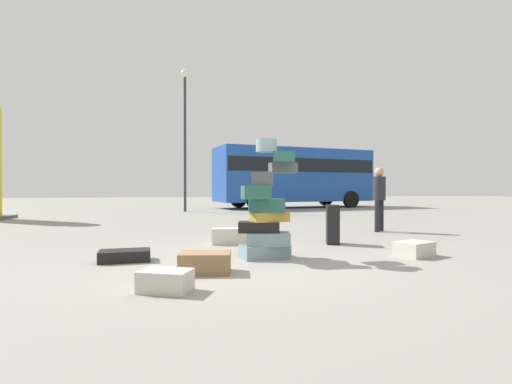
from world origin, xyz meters
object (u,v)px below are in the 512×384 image
at_px(suitcase_brown_upright_blue, 205,262).
at_px(suitcase_cream_foreground_near, 414,249).
at_px(suitcase_cream_right_side, 229,236).
at_px(lamp_post, 185,119).
at_px(person_bearded_onlooker, 379,193).
at_px(suitcase_tower, 266,214).
at_px(parked_bus, 294,174).
at_px(suitcase_black_behind_tower, 125,256).
at_px(suitcase_black_left_side, 333,224).
at_px(suitcase_cream_white_trunk, 166,281).

bearing_deg(suitcase_brown_upright_blue, suitcase_cream_foreground_near, 18.86).
relative_size(suitcase_cream_right_side, lamp_post, 0.10).
relative_size(suitcase_cream_foreground_near, person_bearded_onlooker, 0.35).
distance_m(suitcase_tower, suitcase_cream_right_side, 1.66).
bearing_deg(parked_bus, suitcase_black_behind_tower, -126.74).
distance_m(suitcase_brown_upright_blue, person_bearded_onlooker, 5.83).
xyz_separation_m(suitcase_cream_foreground_near, lamp_post, (-3.23, 12.16, 4.01)).
bearing_deg(suitcase_tower, suitcase_black_left_side, 36.71).
xyz_separation_m(suitcase_cream_right_side, parked_bus, (5.29, 12.81, 1.68)).
distance_m(person_bearded_onlooker, lamp_post, 10.53).
relative_size(suitcase_tower, suitcase_cream_right_side, 2.79).
bearing_deg(suitcase_cream_white_trunk, parked_bus, 92.19).
height_order(suitcase_tower, lamp_post, lamp_post).
bearing_deg(suitcase_cream_right_side, suitcase_cream_foreground_near, -29.32).
height_order(suitcase_tower, suitcase_black_left_side, suitcase_tower).
bearing_deg(suitcase_black_left_side, suitcase_brown_upright_blue, -124.66).
distance_m(suitcase_black_left_side, suitcase_cream_white_trunk, 4.09).
height_order(suitcase_tower, suitcase_cream_right_side, suitcase_tower).
xyz_separation_m(suitcase_black_left_side, suitcase_cream_white_trunk, (-2.98, -2.78, -0.26)).
bearing_deg(suitcase_cream_foreground_near, suitcase_brown_upright_blue, 165.37).
relative_size(suitcase_cream_right_side, suitcase_cream_foreground_near, 1.18).
bearing_deg(suitcase_cream_foreground_near, suitcase_cream_white_trunk, 175.88).
relative_size(suitcase_tower, suitcase_black_behind_tower, 2.54).
xyz_separation_m(suitcase_black_left_side, suitcase_black_behind_tower, (-3.61, -1.01, -0.29)).
height_order(suitcase_black_behind_tower, suitcase_cream_foreground_near, suitcase_cream_foreground_near).
bearing_deg(suitcase_black_left_side, parked_bus, 92.89).
height_order(suitcase_black_left_side, suitcase_cream_white_trunk, suitcase_black_left_side).
relative_size(suitcase_black_left_side, lamp_post, 0.12).
xyz_separation_m(suitcase_black_left_side, person_bearded_onlooker, (1.92, 1.70, 0.55)).
relative_size(suitcase_black_left_side, suitcase_black_behind_tower, 1.04).
relative_size(suitcase_black_behind_tower, parked_bus, 0.08).
bearing_deg(suitcase_tower, suitcase_black_behind_tower, 175.74).
xyz_separation_m(suitcase_brown_upright_blue, suitcase_black_behind_tower, (-1.08, 0.98, -0.05)).
distance_m(suitcase_tower, suitcase_black_behind_tower, 2.14).
relative_size(suitcase_black_left_side, person_bearded_onlooker, 0.47).
height_order(suitcase_cream_right_side, suitcase_cream_white_trunk, suitcase_cream_right_side).
relative_size(suitcase_brown_upright_blue, suitcase_cream_right_side, 0.97).
xyz_separation_m(suitcase_brown_upright_blue, suitcase_cream_white_trunk, (-0.46, -0.80, -0.02)).
xyz_separation_m(suitcase_cream_white_trunk, parked_bus, (6.36, 15.97, 1.72)).
height_order(suitcase_brown_upright_blue, suitcase_black_behind_tower, suitcase_brown_upright_blue).
bearing_deg(suitcase_cream_right_side, suitcase_black_behind_tower, -134.83).
relative_size(suitcase_cream_foreground_near, lamp_post, 0.09).
bearing_deg(parked_bus, lamp_post, -167.58).
bearing_deg(suitcase_cream_right_side, suitcase_brown_upright_blue, -98.77).
bearing_deg(parked_bus, suitcase_black_left_side, -114.90).
relative_size(suitcase_tower, suitcase_brown_upright_blue, 2.87).
xyz_separation_m(suitcase_tower, suitcase_cream_white_trunk, (-1.43, -1.62, -0.55)).
distance_m(suitcase_black_left_side, suitcase_black_behind_tower, 3.76).
height_order(suitcase_brown_upright_blue, lamp_post, lamp_post).
distance_m(suitcase_tower, lamp_post, 12.39).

